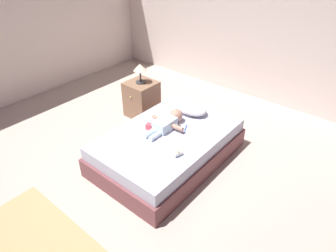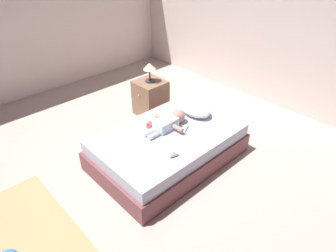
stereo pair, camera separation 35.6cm
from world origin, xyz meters
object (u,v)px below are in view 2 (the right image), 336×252
Objects in this scene: pillow at (195,109)px; baby at (169,122)px; toothbrush at (187,129)px; lamp at (149,68)px; nightstand at (151,98)px; baby_bottle at (173,154)px; bed at (168,147)px; toy_block at (150,125)px.

baby is (-0.02, -0.47, -0.01)m from pillow.
toothbrush is 1.26m from lamp.
nightstand is 1.89× the size of lamp.
lamp is at bearing 148.14° from baby_bottle.
baby_bottle is at bearing -36.33° from bed.
pillow is at bearing -1.94° from nightstand.
baby reaches higher than toy_block.
pillow is 0.96m from baby_bottle.
baby is (-0.09, 0.11, 0.28)m from bed.
toy_block is at bearing 162.61° from baby_bottle.
lamp is 1.11m from toy_block.
pillow is at bearing 97.42° from bed.
lamp is (-0.95, 0.50, 0.30)m from baby.
toothbrush is at bearing -18.41° from nightstand.
pillow is at bearing 117.78° from baby_bottle.
nightstand is (-1.15, 0.38, -0.14)m from toothbrush.
baby_bottle is (0.45, -0.84, -0.05)m from pillow.
toothbrush is at bearing -18.41° from lamp.
baby is 0.60m from baby_bottle.
baby_bottle is (1.41, -0.88, 0.16)m from nightstand.
baby is 1.09m from nightstand.
lamp reaches higher than nightstand.
baby is at bearing -91.87° from pillow.
lamp reaches higher than toothbrush.
toothbrush is 1.22m from nightstand.
lamp is (0.00, 0.00, 0.50)m from nightstand.
nightstand is at bearing 152.38° from baby.
pillow is 0.47m from baby.
baby is 2.09× the size of lamp.
pillow is 1.01m from lamp.
toy_block is at bearing -127.30° from baby.
toy_block is (-0.16, -0.66, -0.04)m from pillow.
toothbrush is (0.18, -0.35, -0.07)m from pillow.
toy_block reaches higher than bed.
bed is 3.96× the size of pillow.
baby_bottle is at bearing -62.22° from pillow.
lamp is at bearing 139.54° from toy_block.
nightstand is at bearing 149.84° from bed.
baby_bottle is (0.37, -0.27, 0.24)m from bed.
toothbrush reaches higher than bed.
bed is at bearing -50.03° from baby.
toothbrush is at bearing 42.19° from toy_block.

